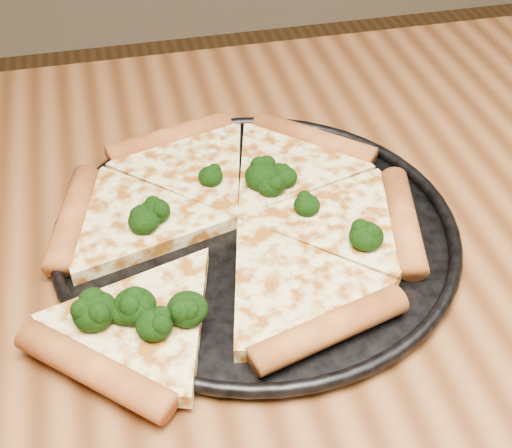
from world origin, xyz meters
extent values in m
cube|color=brown|center=(0.00, 0.00, 0.73)|extent=(1.20, 0.90, 0.04)
cylinder|color=black|center=(-0.05, 0.10, 0.75)|extent=(0.33, 0.33, 0.01)
torus|color=black|center=(-0.05, 0.10, 0.76)|extent=(0.34, 0.34, 0.01)
cylinder|color=#C86F32|center=(0.04, 0.21, 0.77)|extent=(0.11, 0.11, 0.02)
cylinder|color=#C86F32|center=(-0.10, 0.24, 0.77)|extent=(0.13, 0.06, 0.02)
cylinder|color=#C86F32|center=(-0.20, 0.14, 0.77)|extent=(0.05, 0.13, 0.02)
cylinder|color=#C86F32|center=(-0.19, -0.02, 0.77)|extent=(0.11, 0.11, 0.02)
cylinder|color=#C86F32|center=(-0.02, -0.03, 0.77)|extent=(0.13, 0.06, 0.02)
cylinder|color=#C86F32|center=(0.08, 0.07, 0.77)|extent=(0.05, 0.13, 0.02)
ellipsoid|color=black|center=(-0.16, 0.02, 0.78)|extent=(0.03, 0.03, 0.02)
ellipsoid|color=black|center=(-0.18, 0.02, 0.78)|extent=(0.03, 0.03, 0.02)
ellipsoid|color=black|center=(-0.12, 0.01, 0.78)|extent=(0.03, 0.03, 0.02)
ellipsoid|color=black|center=(-0.19, 0.02, 0.78)|extent=(0.03, 0.03, 0.02)
ellipsoid|color=black|center=(0.03, 0.05, 0.78)|extent=(0.03, 0.03, 0.02)
ellipsoid|color=black|center=(-0.02, 0.14, 0.78)|extent=(0.03, 0.03, 0.02)
ellipsoid|color=black|center=(-0.14, 0.11, 0.78)|extent=(0.03, 0.03, 0.02)
ellipsoid|color=black|center=(-0.01, 0.14, 0.78)|extent=(0.02, 0.02, 0.02)
ellipsoid|color=black|center=(0.00, 0.10, 0.78)|extent=(0.02, 0.02, 0.02)
ellipsoid|color=black|center=(-0.13, 0.12, 0.78)|extent=(0.03, 0.03, 0.02)
ellipsoid|color=black|center=(-0.03, 0.15, 0.78)|extent=(0.03, 0.03, 0.02)
ellipsoid|color=black|center=(-0.16, 0.02, 0.78)|extent=(0.02, 0.02, 0.02)
ellipsoid|color=black|center=(-0.15, 0.00, 0.78)|extent=(0.03, 0.03, 0.02)
ellipsoid|color=black|center=(-0.07, 0.16, 0.78)|extent=(0.02, 0.02, 0.02)
camera|label=1|loc=(-0.15, -0.35, 1.17)|focal=51.14mm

